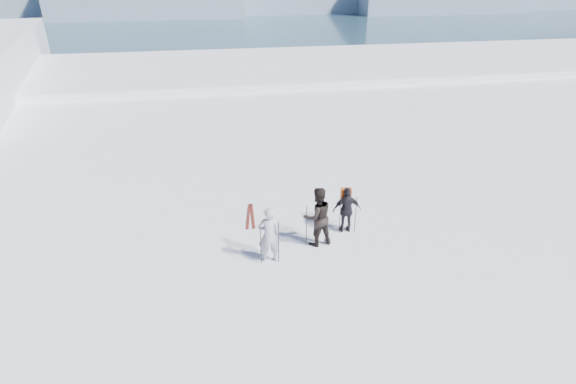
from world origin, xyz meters
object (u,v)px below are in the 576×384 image
Objects in this scene: skier_grey at (269,235)px; skier_pack at (347,210)px; skis_loose at (251,216)px; skier_dark at (317,217)px.

skier_pack is at bearing -155.81° from skier_grey.
skier_grey reaches higher than skis_loose.
skier_dark is 1.22m from skier_pack.
skier_dark reaches higher than skier_pack.
skis_loose is at bearing -22.16° from skier_pack.
skier_dark is 2.85m from skis_loose.
skier_grey is 2.85m from skier_pack.
skier_pack is (1.08, 0.53, -0.17)m from skier_dark.
skis_loose is (-0.23, 2.64, -0.83)m from skier_grey.
skier_dark is at bearing -49.23° from skis_loose.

